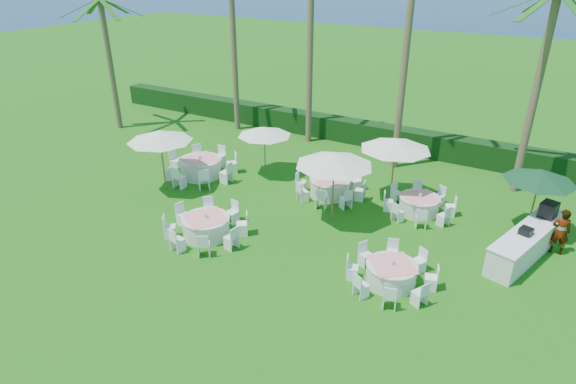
# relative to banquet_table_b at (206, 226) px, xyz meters

# --- Properties ---
(ground) EXTENTS (120.00, 120.00, 0.00)m
(ground) POSITION_rel_banquet_table_b_xyz_m (1.06, 0.01, -0.40)
(ground) COLOR #205F10
(ground) RESTS_ON ground
(hedge) EXTENTS (34.00, 1.00, 1.20)m
(hedge) POSITION_rel_banquet_table_b_xyz_m (1.06, 12.01, 0.20)
(hedge) COLOR black
(hedge) RESTS_ON ground
(ocean) EXTENTS (260.00, 260.00, 0.00)m
(ocean) POSITION_rel_banquet_table_b_xyz_m (1.06, 102.01, -0.40)
(ocean) COLOR #07224B
(ocean) RESTS_ON ground
(banquet_table_b) EXTENTS (3.03, 3.03, 0.92)m
(banquet_table_b) POSITION_rel_banquet_table_b_xyz_m (0.00, 0.00, 0.00)
(banquet_table_b) COLOR silver
(banquet_table_b) RESTS_ON ground
(banquet_table_c) EXTENTS (2.75, 2.75, 0.86)m
(banquet_table_c) POSITION_rel_banquet_table_b_xyz_m (6.76, 0.63, -0.03)
(banquet_table_c) COLOR silver
(banquet_table_c) RESTS_ON ground
(banquet_table_d) EXTENTS (3.38, 3.38, 1.02)m
(banquet_table_d) POSITION_rel_banquet_table_b_xyz_m (-3.65, 4.11, 0.05)
(banquet_table_d) COLOR silver
(banquet_table_d) RESTS_ON ground
(banquet_table_e) EXTENTS (3.01, 3.01, 0.92)m
(banquet_table_e) POSITION_rel_banquet_table_b_xyz_m (2.43, 5.29, -0.00)
(banquet_table_e) COLOR silver
(banquet_table_e) RESTS_ON ground
(banquet_table_f) EXTENTS (2.73, 2.73, 0.86)m
(banquet_table_f) POSITION_rel_banquet_table_b_xyz_m (6.17, 5.64, -0.03)
(banquet_table_f) COLOR silver
(banquet_table_f) RESTS_ON ground
(umbrella_a) EXTENTS (2.74, 2.74, 2.72)m
(umbrella_a) POSITION_rel_banquet_table_b_xyz_m (-4.04, 2.19, 2.08)
(umbrella_a) COLOR brown
(umbrella_a) RESTS_ON ground
(umbrella_b) EXTENTS (2.92, 2.92, 2.77)m
(umbrella_b) POSITION_rel_banquet_table_b_xyz_m (3.43, 3.39, 2.13)
(umbrella_b) COLOR brown
(umbrella_b) RESTS_ON ground
(umbrella_c) EXTENTS (2.46, 2.46, 2.30)m
(umbrella_c) POSITION_rel_banquet_table_b_xyz_m (-1.19, 5.82, 1.70)
(umbrella_c) COLOR brown
(umbrella_c) RESTS_ON ground
(umbrella_d) EXTENTS (2.87, 2.87, 2.73)m
(umbrella_d) POSITION_rel_banquet_table_b_xyz_m (4.81, 6.18, 2.09)
(umbrella_d) COLOR brown
(umbrella_d) RESTS_ON ground
(umbrella_green) EXTENTS (2.47, 2.47, 2.53)m
(umbrella_green) POSITION_rel_banquet_table_b_xyz_m (10.09, 6.14, 1.90)
(umbrella_green) COLOR brown
(umbrella_green) RESTS_ON ground
(buffet_table) EXTENTS (2.17, 4.49, 1.57)m
(buffet_table) POSITION_rel_banquet_table_b_xyz_m (10.23, 4.48, 0.15)
(buffet_table) COLOR silver
(buffet_table) RESTS_ON ground
(staff_person) EXTENTS (0.67, 0.50, 1.68)m
(staff_person) POSITION_rel_banquet_table_b_xyz_m (11.09, 5.14, 0.44)
(staff_person) COLOR gray
(staff_person) RESTS_ON ground
(palm_a) EXTENTS (4.36, 4.26, 9.05)m
(palm_a) POSITION_rel_banquet_table_b_xyz_m (-6.22, 10.64, 4.59)
(palm_a) COLOR brown
(palm_a) RESTS_ON ground
(palm_b) EXTENTS (4.24, 4.38, 10.30)m
(palm_b) POSITION_rel_banquet_table_b_xyz_m (-1.57, 10.86, 5.22)
(palm_b) COLOR brown
(palm_b) RESTS_ON ground
(palm_c) EXTENTS (4.41, 4.09, 12.56)m
(palm_c) POSITION_rel_banquet_table_b_xyz_m (3.76, 9.74, 6.37)
(palm_c) COLOR brown
(palm_c) RESTS_ON ground
(palm_d) EXTENTS (4.40, 4.02, 8.13)m
(palm_d) POSITION_rel_banquet_table_b_xyz_m (9.18, 9.78, 4.11)
(palm_d) COLOR brown
(palm_d) RESTS_ON ground
(palm_f) EXTENTS (4.22, 4.38, 7.26)m
(palm_f) POSITION_rel_banquet_table_b_xyz_m (-12.45, 7.26, 3.66)
(palm_f) COLOR brown
(palm_f) RESTS_ON ground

